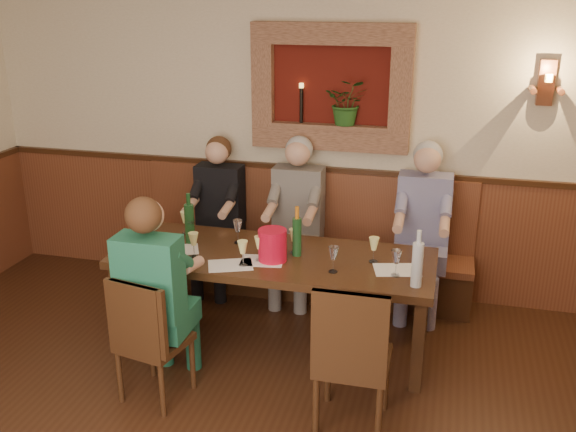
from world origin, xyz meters
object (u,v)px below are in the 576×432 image
Objects in this scene: chair_near_left at (154,362)px; spittoon_bucket at (272,245)px; bench at (302,258)px; person_bench_right at (421,244)px; water_bottle at (417,264)px; person_bench_left at (218,228)px; dining_table at (274,264)px; wine_bottle_green_a at (297,236)px; wine_bottle_green_b at (190,223)px; person_bench_mid at (296,234)px; person_chair_front at (158,312)px; chair_near_right at (352,385)px.

spittoon_bucket is (0.61, 0.78, 0.60)m from chair_near_left.
bench is 1.92m from chair_near_left.
person_bench_right reaches higher than water_bottle.
person_bench_left is (-0.17, 1.72, 0.32)m from chair_near_left.
person_bench_left is 1.26m from spittoon_bucket.
dining_table is 0.29m from wine_bottle_green_a.
wine_bottle_green_b is (-1.75, -0.76, 0.30)m from person_bench_right.
spittoon_bucket is 0.59× the size of wine_bottle_green_b.
person_bench_mid is at bearing -0.11° from person_bench_left.
person_bench_left is 0.99× the size of person_chair_front.
person_bench_mid is 1.71m from person_chair_front.
spittoon_bucket is (0.02, -1.05, 0.54)m from bench.
person_chair_front is at bearing -108.77° from bench.
chair_near_left is at bearing -123.62° from dining_table.
chair_near_left is 3.83× the size of spittoon_bucket.
bench is 2.10× the size of person_chair_front.
water_bottle is at bearing -88.88° from person_bench_right.
person_bench_left is at bearing 132.30° from dining_table.
person_chair_front is at bearing -126.96° from dining_table.
person_bench_right reaches higher than spittoon_bucket.
person_bench_left is at bearing 148.63° from water_bottle.
wine_bottle_green_b is at bearing 174.09° from dining_table.
person_bench_left is 3.49× the size of wine_bottle_green_b.
chair_near_left is 2.26× the size of wine_bottle_green_b.
dining_table is 1.13m from water_bottle.
person_bench_left is 2.17m from water_bottle.
wine_bottle_green_a is 0.96× the size of water_bottle.
spittoon_bucket is (0.61, 0.68, 0.28)m from person_chair_front.
person_bench_left is 5.92× the size of spittoon_bucket.
wine_bottle_green_a is (0.17, 0.03, 0.23)m from dining_table.
chair_near_right is at bearing -48.28° from person_bench_left.
person_chair_front is (0.00, 0.11, 0.33)m from chair_near_left.
bench is at bearing 71.23° from person_chair_front.
person_bench_right is (1.64, 1.72, 0.35)m from chair_near_left.
chair_near_left is 1.35m from wine_bottle_green_a.
person_chair_front is 1.76m from water_bottle.
dining_table is 6.25× the size of wine_bottle_green_a.
wine_bottle_green_a is at bearing -2.55° from wine_bottle_green_b.
wine_bottle_green_b is at bearing 97.63° from person_chair_front.
wine_bottle_green_a is at bearing 122.63° from chair_near_right.
chair_near_left is 2.38× the size of wine_bottle_green_a.
person_bench_left is at bearing 94.77° from wine_bottle_green_b.
chair_near_left is 2.40m from person_bench_right.
person_bench_mid is at bearing 48.88° from wine_bottle_green_b.
bench is 1.09m from person_bench_right.
person_bench_left is at bearing 131.49° from chair_near_right.
person_bench_left is (-1.51, 1.69, 0.29)m from chair_near_right.
person_chair_front is (0.18, -1.62, 0.01)m from person_bench_left.
person_bench_right is at bearing -5.83° from bench.
spittoon_bucket is at bearing -86.73° from person_bench_mid.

